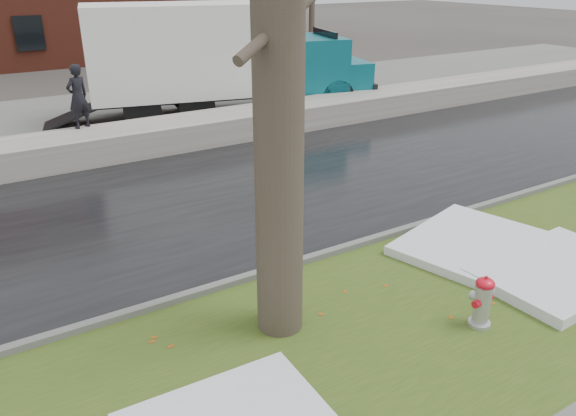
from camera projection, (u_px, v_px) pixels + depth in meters
ground at (316, 298)px, 8.71m from camera, size 120.00×120.00×0.00m
verge at (368, 339)px, 7.73m from camera, size 60.00×4.50×0.04m
road at (200, 202)px, 12.22m from camera, size 60.00×7.00×0.03m
parking_lot at (98, 119)px, 18.86m from camera, size 60.00×9.00×0.03m
curb at (283, 267)px, 9.46m from camera, size 60.00×0.15×0.14m
snowbank at (138, 139)px, 15.36m from camera, size 60.00×1.60×0.75m
fire_hydrant at (483, 299)px, 7.83m from camera, size 0.39×0.34×0.80m
tree at (278, 34)px, 6.42m from camera, size 1.53×1.74×7.93m
box_truck at (213, 57)px, 18.66m from camera, size 11.10×4.58×3.67m
worker at (78, 96)px, 14.73m from camera, size 0.72×0.62×1.68m
snow_patch_near at (470, 243)px, 10.18m from camera, size 3.04×2.63×0.16m
snow_patch_side at (560, 271)px, 9.22m from camera, size 2.88×1.93×0.18m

